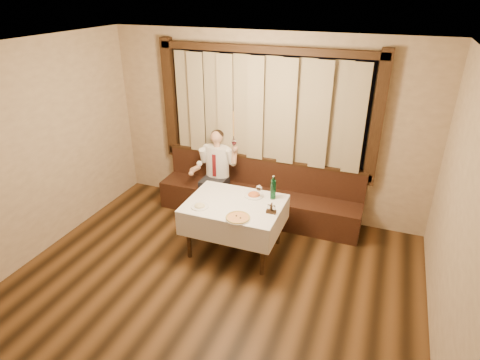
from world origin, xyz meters
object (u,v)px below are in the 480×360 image
at_px(pasta_red, 254,193).
at_px(banquette, 258,198).
at_px(pasta_cream, 200,205).
at_px(pizza, 238,218).
at_px(cruet_caddy, 271,210).
at_px(dining_table, 235,210).
at_px(seated_man, 216,166).
at_px(green_bottle, 273,189).

bearing_deg(pasta_red, banquette, 103.28).
height_order(pasta_red, pasta_cream, pasta_red).
xyz_separation_m(pizza, pasta_red, (-0.01, 0.63, 0.02)).
distance_m(banquette, cruet_caddy, 1.32).
bearing_deg(pizza, dining_table, 117.30).
xyz_separation_m(dining_table, pizza, (0.19, -0.36, 0.12)).
relative_size(pizza, seated_man, 0.24).
bearing_deg(pasta_cream, dining_table, 35.06).
distance_m(pasta_cream, cruet_caddy, 0.93).
bearing_deg(cruet_caddy, dining_table, 169.62).
relative_size(green_bottle, cruet_caddy, 2.55).
bearing_deg(pizza, pasta_cream, 170.78).
bearing_deg(pasta_cream, cruet_caddy, 11.50).
bearing_deg(seated_man, pasta_red, -37.49).
distance_m(pasta_cream, green_bottle, 1.00).
height_order(banquette, dining_table, banquette).
distance_m(pizza, seated_man, 1.56).
bearing_deg(pasta_red, pasta_cream, -136.03).
bearing_deg(pasta_red, pizza, -89.15).
xyz_separation_m(pasta_red, seated_man, (-0.86, 0.66, -0.00)).
height_order(banquette, pizza, banquette).
distance_m(dining_table, cruet_caddy, 0.56).
bearing_deg(green_bottle, pizza, -111.07).
bearing_deg(seated_man, cruet_caddy, -39.92).
height_order(banquette, green_bottle, green_bottle).
relative_size(banquette, pasta_cream, 13.94).
distance_m(pizza, cruet_caddy, 0.44).
xyz_separation_m(pasta_cream, cruet_caddy, (0.91, 0.19, 0.02)).
xyz_separation_m(pizza, pasta_cream, (-0.57, 0.09, 0.02)).
relative_size(dining_table, pizza, 3.95).
bearing_deg(dining_table, seated_man, 126.31).
relative_size(pizza, green_bottle, 0.95).
relative_size(pasta_red, pasta_cream, 1.18).
distance_m(green_bottle, cruet_caddy, 0.40).
relative_size(green_bottle, seated_man, 0.25).
distance_m(dining_table, pizza, 0.42).
distance_m(dining_table, pasta_cream, 0.49).
bearing_deg(cruet_caddy, pizza, -142.39).
height_order(banquette, pasta_red, banquette).
bearing_deg(dining_table, pizza, -62.70).
bearing_deg(banquette, seated_man, -172.70).
height_order(green_bottle, cruet_caddy, green_bottle).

